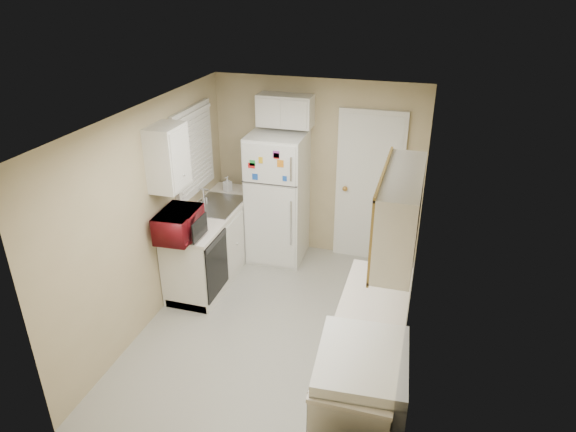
# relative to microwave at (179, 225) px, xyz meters

# --- Properties ---
(floor) EXTENTS (3.80, 3.80, 0.00)m
(floor) POSITION_rel_microwave_xyz_m (1.15, -0.14, -1.05)
(floor) COLOR #BBBAAF
(floor) RESTS_ON ground
(ceiling) EXTENTS (3.80, 3.80, 0.00)m
(ceiling) POSITION_rel_microwave_xyz_m (1.15, -0.14, 1.35)
(ceiling) COLOR white
(ceiling) RESTS_ON floor
(wall_left) EXTENTS (3.80, 3.80, 0.00)m
(wall_left) POSITION_rel_microwave_xyz_m (-0.25, -0.14, 0.15)
(wall_left) COLOR tan
(wall_left) RESTS_ON floor
(wall_right) EXTENTS (3.80, 3.80, 0.00)m
(wall_right) POSITION_rel_microwave_xyz_m (2.55, -0.14, 0.15)
(wall_right) COLOR tan
(wall_right) RESTS_ON floor
(wall_back) EXTENTS (2.80, 2.80, 0.00)m
(wall_back) POSITION_rel_microwave_xyz_m (1.15, 1.76, 0.15)
(wall_back) COLOR tan
(wall_back) RESTS_ON floor
(wall_front) EXTENTS (2.80, 2.80, 0.00)m
(wall_front) POSITION_rel_microwave_xyz_m (1.15, -2.04, 0.15)
(wall_front) COLOR tan
(wall_front) RESTS_ON floor
(left_counter) EXTENTS (0.60, 1.80, 0.90)m
(left_counter) POSITION_rel_microwave_xyz_m (0.05, 0.76, -0.60)
(left_counter) COLOR silver
(left_counter) RESTS_ON floor
(dishwasher) EXTENTS (0.03, 0.58, 0.72)m
(dishwasher) POSITION_rel_microwave_xyz_m (0.34, 0.16, -0.56)
(dishwasher) COLOR black
(dishwasher) RESTS_ON floor
(sink) EXTENTS (0.54, 0.74, 0.16)m
(sink) POSITION_rel_microwave_xyz_m (0.05, 0.91, -0.19)
(sink) COLOR gray
(sink) RESTS_ON left_counter
(microwave) EXTENTS (0.59, 0.35, 0.38)m
(microwave) POSITION_rel_microwave_xyz_m (0.00, 0.00, 0.00)
(microwave) COLOR maroon
(microwave) RESTS_ON left_counter
(soap_bottle) EXTENTS (0.12, 0.12, 0.20)m
(soap_bottle) POSITION_rel_microwave_xyz_m (0.00, 1.39, -0.05)
(soap_bottle) COLOR beige
(soap_bottle) RESTS_ON left_counter
(window_blinds) EXTENTS (0.10, 0.98, 1.08)m
(window_blinds) POSITION_rel_microwave_xyz_m (-0.21, 0.91, 0.55)
(window_blinds) COLOR silver
(window_blinds) RESTS_ON wall_left
(upper_cabinet_left) EXTENTS (0.30, 0.45, 0.70)m
(upper_cabinet_left) POSITION_rel_microwave_xyz_m (-0.10, 0.08, 0.75)
(upper_cabinet_left) COLOR silver
(upper_cabinet_left) RESTS_ON wall_left
(refrigerator) EXTENTS (0.73, 0.71, 1.75)m
(refrigerator) POSITION_rel_microwave_xyz_m (0.70, 1.42, -0.18)
(refrigerator) COLOR silver
(refrigerator) RESTS_ON floor
(cabinet_over_fridge) EXTENTS (0.70, 0.30, 0.40)m
(cabinet_over_fridge) POSITION_rel_microwave_xyz_m (0.75, 1.61, 0.95)
(cabinet_over_fridge) COLOR silver
(cabinet_over_fridge) RESTS_ON wall_back
(interior_door) EXTENTS (0.86, 0.06, 2.08)m
(interior_door) POSITION_rel_microwave_xyz_m (1.85, 1.72, -0.03)
(interior_door) COLOR silver
(interior_door) RESTS_ON floor
(right_counter) EXTENTS (0.60, 2.00, 0.90)m
(right_counter) POSITION_rel_microwave_xyz_m (2.25, -0.94, -0.60)
(right_counter) COLOR silver
(right_counter) RESTS_ON floor
(stove) EXTENTS (0.73, 0.87, 1.01)m
(stove) POSITION_rel_microwave_xyz_m (2.27, -1.48, -0.55)
(stove) COLOR silver
(stove) RESTS_ON floor
(upper_cabinet_right) EXTENTS (0.30, 1.20, 0.70)m
(upper_cabinet_right) POSITION_rel_microwave_xyz_m (2.40, -0.64, 0.75)
(upper_cabinet_right) COLOR silver
(upper_cabinet_right) RESTS_ON wall_right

